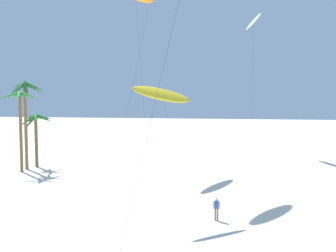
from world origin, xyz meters
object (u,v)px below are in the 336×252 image
object	(u,v)px
palm_tree_2	(36,123)
flying_kite_8	(162,95)
person_near_right	(216,208)
palm_tree_0	(20,105)
palm_tree_1	(25,97)
flying_kite_3	(253,22)

from	to	relation	value
palm_tree_2	flying_kite_8	size ratio (longest dim) A/B	0.67
person_near_right	flying_kite_8	bearing A→B (deg)	165.75
palm_tree_2	person_near_right	world-z (taller)	palm_tree_2
palm_tree_0	palm_tree_1	world-z (taller)	palm_tree_1
palm_tree_2	flying_kite_3	distance (m)	35.34
palm_tree_1	palm_tree_2	xyz separation A→B (m)	(0.44, 1.61, -3.31)
palm_tree_0	palm_tree_1	bearing A→B (deg)	100.28
palm_tree_2	flying_kite_8	xyz separation A→B (m)	(19.16, -17.13, 3.56)
flying_kite_8	palm_tree_0	bearing A→B (deg)	144.43
palm_tree_0	palm_tree_2	size ratio (longest dim) A/B	1.40
palm_tree_1	flying_kite_3	xyz separation A→B (m)	(28.09, 17.97, 11.41)
flying_kite_8	person_near_right	world-z (taller)	flying_kite_8
palm_tree_0	palm_tree_1	size ratio (longest dim) A/B	0.88
palm_tree_0	flying_kite_3	distance (m)	36.24
palm_tree_1	palm_tree_2	bearing A→B (deg)	74.72
palm_tree_0	person_near_right	size ratio (longest dim) A/B	5.60
palm_tree_0	flying_kite_8	xyz separation A→B (m)	(19.29, -13.79, 1.25)
palm_tree_2	flying_kite_8	bearing A→B (deg)	-41.79
palm_tree_1	flying_kite_8	xyz separation A→B (m)	(19.60, -15.51, 0.25)
person_near_right	palm_tree_0	bearing A→B (deg)	147.68
palm_tree_1	person_near_right	distance (m)	30.10
flying_kite_8	person_near_right	distance (m)	9.32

